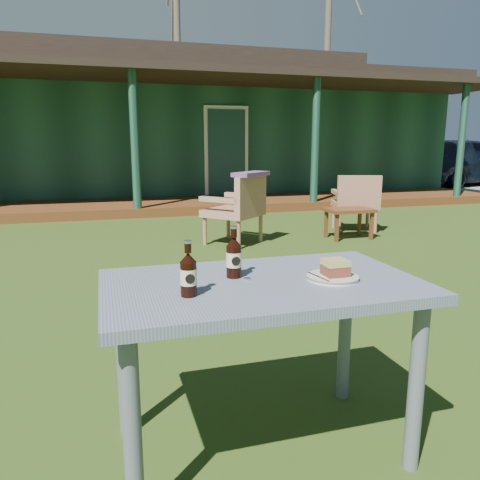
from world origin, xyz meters
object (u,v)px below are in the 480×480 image
object	(u,v)px
car_near	(462,161)
side_table	(349,213)
cola_bottle_near	(234,257)
armchair_left	(239,206)
cafe_table	(262,306)
plate	(333,277)
cake_slice	(335,267)
armchair_right	(356,200)
cola_bottle_far	(188,274)

from	to	relation	value
car_near	side_table	size ratio (longest dim) A/B	7.04
cola_bottle_near	side_table	xyz separation A→B (m)	(2.61, 3.71, -0.46)
armchair_left	side_table	size ratio (longest dim) A/B	1.44
cafe_table	cola_bottle_near	xyz separation A→B (m)	(-0.09, 0.08, 0.18)
plate	cake_slice	xyz separation A→B (m)	(0.01, 0.00, 0.04)
cake_slice	armchair_left	distance (m)	4.01
car_near	plate	bearing A→B (deg)	124.79
side_table	plate	bearing A→B (deg)	-120.41
cafe_table	plate	bearing A→B (deg)	-11.11
cola_bottle_near	side_table	distance (m)	4.56
armchair_right	side_table	world-z (taller)	armchair_right
car_near	armchair_right	xyz separation A→B (m)	(-6.87, -5.76, -0.27)
cake_slice	armchair_left	bearing A→B (deg)	79.01
car_near	cola_bottle_far	world-z (taller)	car_near
cola_bottle_far	side_table	xyz separation A→B (m)	(2.82, 3.88, -0.46)
car_near	cafe_table	size ratio (longest dim) A/B	3.52
cafe_table	side_table	size ratio (longest dim) A/B	2.00
cola_bottle_near	armchair_right	world-z (taller)	cola_bottle_near
cola_bottle_near	side_table	world-z (taller)	cola_bottle_near
car_near	cola_bottle_near	world-z (taller)	car_near
plate	car_near	bearing A→B (deg)	46.68
cola_bottle_near	armchair_left	xyz separation A→B (m)	(1.13, 3.79, -0.32)
car_near	cake_slice	size ratio (longest dim) A/B	45.94
armchair_right	car_near	bearing A→B (deg)	39.99
car_near	cola_bottle_near	bearing A→B (deg)	123.35
car_near	armchair_left	bearing A→B (deg)	113.25
cola_bottle_far	side_table	size ratio (longest dim) A/B	0.32
car_near	armchair_left	xyz separation A→B (m)	(-8.71, -6.13, -0.24)
cola_bottle_near	cola_bottle_far	xyz separation A→B (m)	(-0.21, -0.18, -0.00)
plate	cafe_table	bearing A→B (deg)	168.89
cola_bottle_near	cola_bottle_far	world-z (taller)	cola_bottle_near
cola_bottle_far	armchair_right	distance (m)	5.39
cola_bottle_near	car_near	bearing A→B (deg)	45.24
armchair_right	side_table	bearing A→B (deg)	-128.42
armchair_left	side_table	xyz separation A→B (m)	(1.48, -0.09, -0.14)
cola_bottle_far	armchair_left	world-z (taller)	cola_bottle_far
cake_slice	cola_bottle_near	size ratio (longest dim) A/B	0.45
cafe_table	cola_bottle_far	bearing A→B (deg)	-162.26
cola_bottle_near	armchair_right	bearing A→B (deg)	54.45
armchair_left	cafe_table	bearing A→B (deg)	-105.07
cola_bottle_far	car_near	bearing A→B (deg)	45.14
car_near	armchair_left	world-z (taller)	car_near
cola_bottle_near	cafe_table	bearing A→B (deg)	-41.92
armchair_left	cola_bottle_far	bearing A→B (deg)	-108.69
cafe_table	car_near	bearing A→B (deg)	45.73
cake_slice	cola_bottle_near	bearing A→B (deg)	160.44
plate	armchair_left	size ratio (longest dim) A/B	0.24
cafe_table	armchair_left	size ratio (longest dim) A/B	1.39
cake_slice	side_table	bearing A→B (deg)	59.70
cola_bottle_near	plate	bearing A→B (deg)	-20.41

